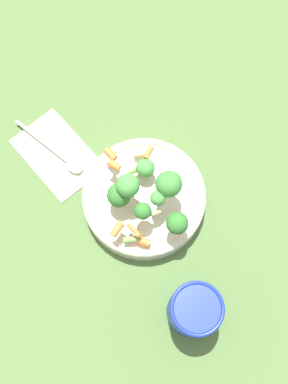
% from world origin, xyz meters
% --- Properties ---
extents(ground_plane, '(3.00, 3.00, 0.00)m').
position_xyz_m(ground_plane, '(0.00, 0.00, 0.00)').
color(ground_plane, '#4C6B38').
extents(bowl, '(0.22, 0.22, 0.04)m').
position_xyz_m(bowl, '(0.00, 0.00, 0.02)').
color(bowl, beige).
rests_on(bowl, ground_plane).
extents(pasta_salad, '(0.14, 0.20, 0.09)m').
position_xyz_m(pasta_salad, '(-0.00, -0.01, 0.09)').
color(pasta_salad, '#8CB766').
rests_on(pasta_salad, bowl).
extents(cup, '(0.08, 0.08, 0.11)m').
position_xyz_m(cup, '(-0.02, -0.22, 0.06)').
color(cup, '#192DAD').
rests_on(cup, ground_plane).
extents(napkin, '(0.15, 0.19, 0.01)m').
position_xyz_m(napkin, '(-0.11, 0.16, 0.00)').
color(napkin, beige).
rests_on(napkin, ground_plane).
extents(spoon, '(0.08, 0.16, 0.01)m').
position_xyz_m(spoon, '(-0.10, 0.15, 0.01)').
color(spoon, silver).
rests_on(spoon, napkin).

